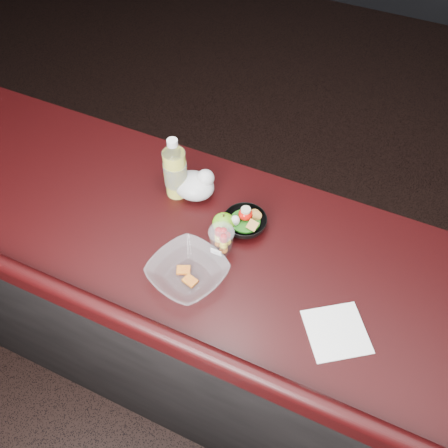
% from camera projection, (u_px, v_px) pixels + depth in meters
% --- Properties ---
extents(ground, '(8.00, 8.00, 0.00)m').
position_uv_depth(ground, '(201.00, 439.00, 2.16)').
color(ground, black).
rests_on(ground, ground).
extents(room_shell, '(8.00, 8.00, 8.00)m').
position_uv_depth(room_shell, '(157.00, 72.00, 0.75)').
color(room_shell, black).
rests_on(room_shell, ground).
extents(counter, '(4.06, 0.71, 1.02)m').
position_uv_depth(counter, '(231.00, 326.00, 1.94)').
color(counter, black).
rests_on(counter, ground).
extents(lemonade_bottle, '(0.08, 0.08, 0.23)m').
position_uv_depth(lemonade_bottle, '(175.00, 172.00, 1.62)').
color(lemonade_bottle, yellow).
rests_on(lemonade_bottle, counter).
extents(fruit_cup, '(0.08, 0.08, 0.11)m').
position_uv_depth(fruit_cup, '(221.00, 239.00, 1.50)').
color(fruit_cup, white).
rests_on(fruit_cup, counter).
extents(green_apple, '(0.07, 0.07, 0.07)m').
position_uv_depth(green_apple, '(224.00, 223.00, 1.57)').
color(green_apple, '#3C8A0F').
rests_on(green_apple, counter).
extents(plastic_bag, '(0.14, 0.12, 0.10)m').
position_uv_depth(plastic_bag, '(195.00, 185.00, 1.66)').
color(plastic_bag, silver).
rests_on(plastic_bag, counter).
extents(snack_bowl, '(0.18, 0.18, 0.08)m').
position_uv_depth(snack_bowl, '(245.00, 222.00, 1.58)').
color(snack_bowl, black).
rests_on(snack_bowl, counter).
extents(takeout_bowl, '(0.27, 0.27, 0.05)m').
position_uv_depth(takeout_bowl, '(188.00, 272.00, 1.46)').
color(takeout_bowl, silver).
rests_on(takeout_bowl, counter).
extents(paper_napkin, '(0.22, 0.22, 0.00)m').
position_uv_depth(paper_napkin, '(336.00, 332.00, 1.36)').
color(paper_napkin, white).
rests_on(paper_napkin, counter).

